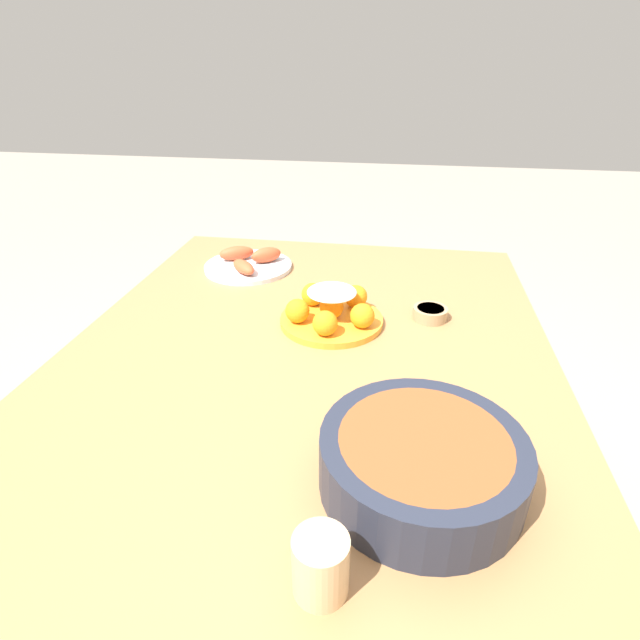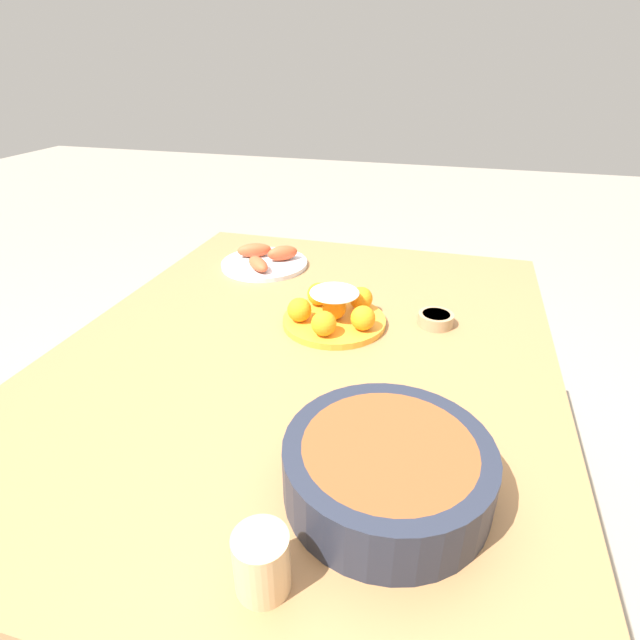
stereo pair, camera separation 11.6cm
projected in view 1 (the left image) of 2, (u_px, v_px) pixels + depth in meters
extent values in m
plane|color=#9E9384|center=(310.00, 558.00, 1.48)|extent=(12.00, 12.00, 0.00)
cylinder|color=#A87547|center=(213.00, 334.00, 1.95)|extent=(0.06, 0.06, 0.70)
cylinder|color=#A87547|center=(477.00, 356.00, 1.81)|extent=(0.06, 0.06, 0.70)
cube|color=#A87547|center=(308.00, 353.00, 1.14)|extent=(1.41, 1.10, 0.03)
cylinder|color=gold|center=(331.00, 320.00, 1.23)|extent=(0.25, 0.25, 0.02)
sphere|color=orange|center=(325.00, 323.00, 1.14)|extent=(0.06, 0.06, 0.06)
sphere|color=orange|center=(362.00, 316.00, 1.17)|extent=(0.06, 0.06, 0.06)
sphere|color=orange|center=(356.00, 296.00, 1.27)|extent=(0.06, 0.06, 0.06)
sphere|color=orange|center=(313.00, 294.00, 1.28)|extent=(0.06, 0.06, 0.06)
sphere|color=orange|center=(297.00, 311.00, 1.20)|extent=(0.06, 0.06, 0.06)
ellipsoid|color=white|center=(332.00, 292.00, 1.20)|extent=(0.12, 0.12, 0.02)
sphere|color=orange|center=(332.00, 307.00, 1.21)|extent=(0.06, 0.06, 0.06)
cylinder|color=#232838|center=(422.00, 463.00, 0.75)|extent=(0.31, 0.31, 0.09)
cylinder|color=brown|center=(424.00, 442.00, 0.73)|extent=(0.26, 0.26, 0.01)
cylinder|color=tan|center=(430.00, 313.00, 1.25)|extent=(0.09, 0.09, 0.03)
cylinder|color=#9E4C1E|center=(431.00, 309.00, 1.24)|extent=(0.07, 0.07, 0.01)
cylinder|color=silver|center=(248.00, 266.00, 1.54)|extent=(0.27, 0.27, 0.01)
ellipsoid|color=#D1512D|center=(244.00, 267.00, 1.47)|extent=(0.11, 0.10, 0.04)
ellipsoid|color=#D1512D|center=(266.00, 255.00, 1.55)|extent=(0.09, 0.10, 0.05)
ellipsoid|color=#D1512D|center=(237.00, 253.00, 1.56)|extent=(0.09, 0.11, 0.04)
cylinder|color=#DBB27F|center=(321.00, 565.00, 0.61)|extent=(0.07, 0.07, 0.09)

